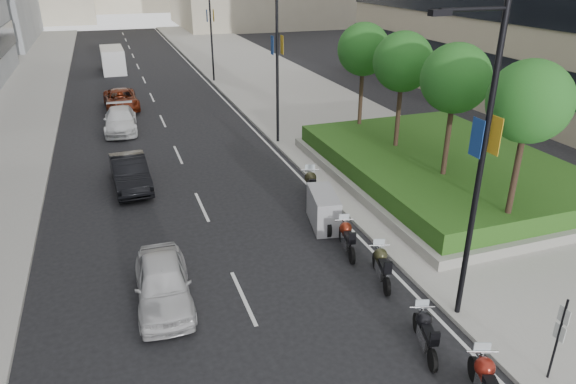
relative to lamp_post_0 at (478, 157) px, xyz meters
name	(u,v)px	position (x,y,z in m)	size (l,w,h in m)	color
ground	(339,373)	(-4.14, -1.00, -5.07)	(160.00, 160.00, 0.00)	black
sidewalk_right	(286,92)	(4.86, 29.00, -4.99)	(10.00, 100.00, 0.15)	#9E9B93
lane_edge	(222,98)	(-0.44, 29.00, -5.06)	(0.12, 100.00, 0.01)	silver
lane_centre	(155,103)	(-5.64, 29.00, -5.06)	(0.12, 100.00, 0.01)	silver
planter	(442,174)	(5.86, 9.00, -4.72)	(10.00, 14.00, 0.40)	gray
hedge	(444,163)	(5.86, 9.00, -4.12)	(9.40, 13.40, 0.80)	#255117
tree_0	(529,102)	(4.36, 3.00, 0.36)	(2.80, 2.80, 6.30)	#332319
tree_1	(455,79)	(4.36, 7.00, 0.36)	(2.80, 2.80, 6.30)	#332319
tree_2	(403,62)	(4.36, 11.00, 0.36)	(2.80, 2.80, 6.30)	#332319
tree_3	(364,50)	(4.36, 15.00, 0.36)	(2.80, 2.80, 6.30)	#332319
lamp_post_0	(478,157)	(0.00, 0.00, 0.00)	(2.34, 0.45, 9.00)	black
lamp_post_1	(274,55)	(0.00, 17.00, 0.00)	(2.34, 0.45, 9.00)	black
lamp_post_2	(209,22)	(0.00, 35.00, 0.00)	(2.34, 0.45, 9.00)	black
parking_sign	(559,336)	(0.66, -3.00, -3.61)	(0.06, 0.32, 2.50)	black
motorcycle_1	(486,384)	(-1.31, -3.03, -4.46)	(1.01, 2.18, 1.14)	black
motorcycle_2	(425,332)	(-1.59, -0.91, -4.51)	(0.87, 2.03, 1.04)	black
motorcycle_3	(381,265)	(-1.09, 2.42, -4.49)	(0.83, 2.10, 1.07)	black
motorcycle_4	(347,237)	(-1.35, 4.51, -4.50)	(0.74, 2.12, 1.07)	black
motorcycle_5	(323,209)	(-1.36, 6.68, -4.36)	(1.37, 2.46, 1.41)	black
motorcycle_6	(311,186)	(-0.93, 9.08, -4.40)	(1.01, 2.42, 1.24)	black
car_a	(163,283)	(-8.00, 3.57, -4.37)	(1.65, 4.10, 1.40)	silver
car_b	(130,172)	(-8.35, 13.25, -4.33)	(1.55, 4.44, 1.46)	black
car_c	(120,120)	(-8.34, 22.66, -4.38)	(1.92, 4.73, 1.37)	silver
car_d	(121,100)	(-8.02, 28.17, -4.38)	(2.26, 4.90, 1.36)	#601C0B
delivery_van	(113,61)	(-8.00, 42.77, -4.02)	(2.12, 5.38, 2.25)	silver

